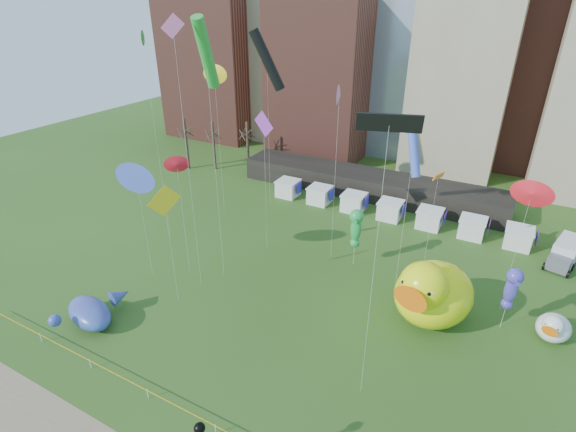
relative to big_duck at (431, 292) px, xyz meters
The scene contains 25 objects.
skyline 47.37m from the big_duck, 99.87° to the left, with size 101.00×23.00×68.00m.
pavilion 27.68m from the big_duck, 119.81° to the left, with size 38.00×6.00×3.20m, color black.
vendor_tents 20.09m from the big_duck, 115.88° to the left, with size 33.24×2.80×2.40m.
bare_trees 45.83m from the big_duck, 150.56° to the left, with size 8.44×6.44×8.50m.
caution_tape 20.63m from the big_duck, 118.40° to the right, with size 50.00×0.06×0.90m.
big_duck is the anchor object (origin of this frame).
small_duck 10.17m from the big_duck, 14.79° to the left, with size 3.38×3.95×2.81m.
seahorse_green 10.63m from the big_duck, 148.95° to the left, with size 1.72×2.03×6.61m.
seahorse_purple 6.38m from the big_duck, 19.19° to the left, with size 1.59×1.86×6.18m.
whale_inflatable 29.72m from the big_duck, 151.47° to the right, with size 6.06×7.01×2.42m.
box_truck 20.02m from the big_duck, 56.76° to the left, with size 3.63×6.33×2.54m.
kite_0 11.30m from the big_duck, 40.88° to the left, with size 2.24×0.63×12.75m.
kite_1 19.48m from the big_duck, 154.23° to the left, with size 0.73×1.84×18.64m.
kite_2 33.11m from the big_duck, 149.10° to the left, with size 4.43×2.98×22.58m.
kite_3 36.03m from the big_duck, behind, with size 1.00×1.25×22.93m.
kite_4 34.12m from the big_duck, 161.26° to the left, with size 2.27×0.32×18.81m.
kite_5 28.50m from the big_duck, 166.96° to the right, with size 3.02×0.72×12.32m.
kite_6 10.63m from the big_duck, 105.81° to the left, with size 0.82×1.67×11.24m.
kite_7 22.33m from the big_duck, 167.99° to the left, with size 2.58×0.69×15.77m.
kite_8 25.44m from the big_duck, behind, with size 1.32×1.20×12.80m.
kite_9 29.03m from the big_duck, 165.26° to the right, with size 1.51×1.07×24.77m.
kite_10 19.69m from the big_duck, 103.82° to the right, with size 3.43×1.44×20.45m.
kite_11 27.53m from the big_duck, behind, with size 2.01×3.64×24.68m.
kite_12 24.10m from the big_duck, 158.96° to the right, with size 1.93×2.16×11.86m.
kite_13 12.24m from the big_duck, 152.74° to the left, with size 2.20×2.31×16.84m.
Camera 1 is at (13.20, -14.42, 25.84)m, focal length 27.00 mm.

